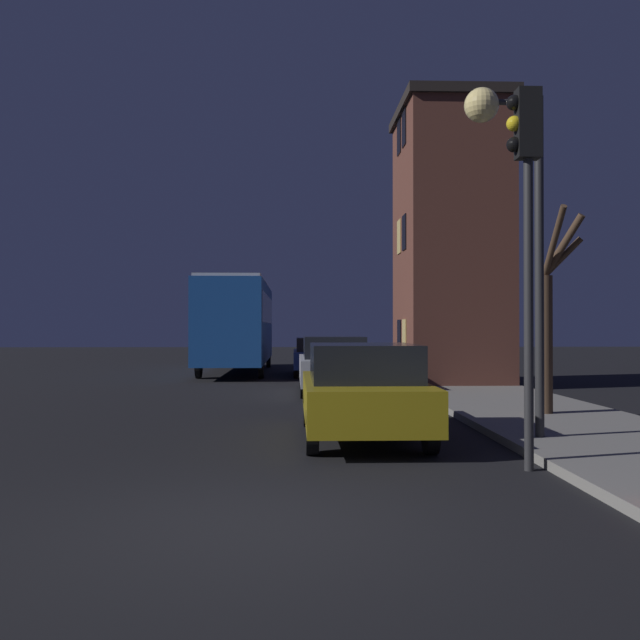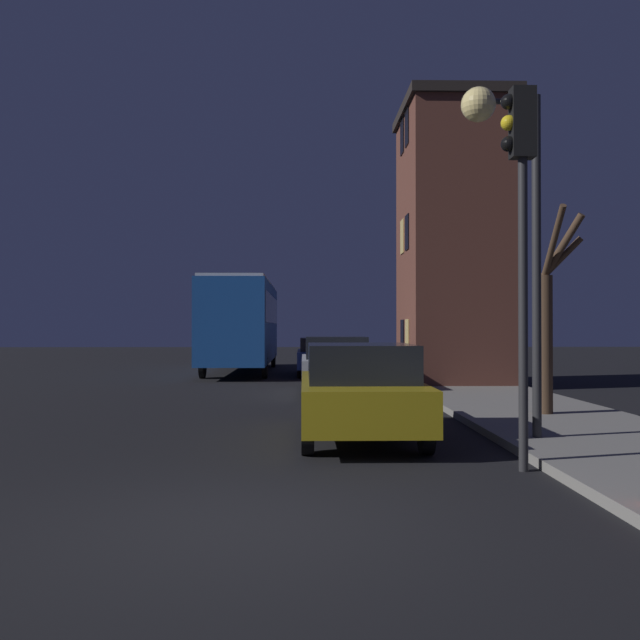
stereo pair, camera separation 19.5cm
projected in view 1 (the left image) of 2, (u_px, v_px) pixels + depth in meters
The scene contains 9 objects.
ground_plane at pixel (255, 523), 6.67m from camera, with size 120.00×120.00×0.00m, color black.
brick_building at pixel (450, 242), 22.82m from camera, with size 3.34×4.55×8.83m.
streetlamp at pixel (505, 168), 11.05m from camera, with size 1.24×0.54×5.42m.
traffic_light at pixel (526, 199), 9.12m from camera, with size 0.43×0.24×4.90m.
bare_tree at pixel (548, 325), 14.02m from camera, with size 0.83×1.20×3.98m.
bus at pixel (238, 319), 29.08m from camera, with size 2.44×10.83×3.67m.
car_near_lane at pixel (362, 390), 11.66m from camera, with size 1.89×4.55×1.56m.
car_mid_lane at pixel (333, 364), 19.84m from camera, with size 1.85×4.75×1.58m.
car_far_lane at pixel (318, 355), 27.20m from camera, with size 1.83×4.72×1.44m.
Camera 1 is at (0.38, -6.71, 1.83)m, focal length 40.00 mm.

